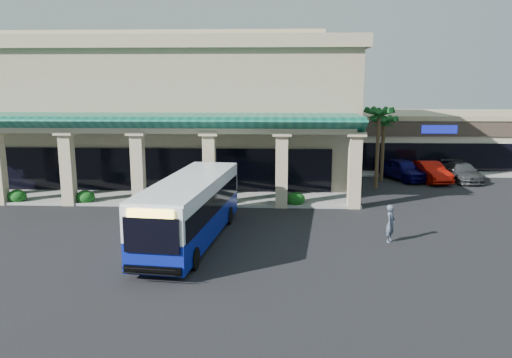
{
  "coord_description": "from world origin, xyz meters",
  "views": [
    {
      "loc": [
        1.23,
        -25.29,
        7.64
      ],
      "look_at": [
        0.01,
        3.02,
        2.2
      ],
      "focal_mm": 35.0,
      "sensor_mm": 36.0,
      "label": 1
    }
  ],
  "objects_px": {
    "car_white": "(430,172)",
    "car_red": "(462,172)",
    "pedestrian": "(391,223)",
    "car_silver": "(403,169)",
    "transit_bus": "(191,210)"
  },
  "relations": [
    {
      "from": "car_silver",
      "to": "car_red",
      "type": "bearing_deg",
      "value": -24.7
    },
    {
      "from": "pedestrian",
      "to": "car_white",
      "type": "distance_m",
      "value": 16.85
    },
    {
      "from": "pedestrian",
      "to": "car_silver",
      "type": "distance_m",
      "value": 16.89
    },
    {
      "from": "pedestrian",
      "to": "car_red",
      "type": "distance_m",
      "value": 18.42
    },
    {
      "from": "pedestrian",
      "to": "car_white",
      "type": "height_order",
      "value": "pedestrian"
    },
    {
      "from": "car_silver",
      "to": "car_white",
      "type": "relative_size",
      "value": 1.04
    },
    {
      "from": "pedestrian",
      "to": "car_white",
      "type": "relative_size",
      "value": 0.38
    },
    {
      "from": "car_white",
      "to": "pedestrian",
      "type": "bearing_deg",
      "value": -122.76
    },
    {
      "from": "pedestrian",
      "to": "car_silver",
      "type": "xyz_separation_m",
      "value": [
        4.56,
        16.26,
        -0.07
      ]
    },
    {
      "from": "car_red",
      "to": "transit_bus",
      "type": "bearing_deg",
      "value": -141.4
    },
    {
      "from": "car_white",
      "to": "car_red",
      "type": "height_order",
      "value": "car_white"
    },
    {
      "from": "car_white",
      "to": "car_silver",
      "type": "bearing_deg",
      "value": 149.73
    },
    {
      "from": "car_red",
      "to": "car_silver",
      "type": "bearing_deg",
      "value": 174.35
    },
    {
      "from": "transit_bus",
      "to": "car_red",
      "type": "height_order",
      "value": "transit_bus"
    },
    {
      "from": "transit_bus",
      "to": "pedestrian",
      "type": "bearing_deg",
      "value": 8.39
    }
  ]
}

